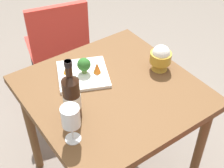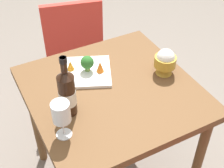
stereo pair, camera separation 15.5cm
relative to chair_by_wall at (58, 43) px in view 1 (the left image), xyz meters
The scene contains 9 objects.
dining_table 0.82m from the chair_by_wall, 82.34° to the left, with size 0.80×0.80×0.74m.
chair_by_wall is the anchor object (origin of this frame).
wine_bottle 0.98m from the chair_by_wall, 67.66° to the left, with size 0.08×0.08×0.30m.
wine_glass 1.11m from the chair_by_wall, 66.55° to the left, with size 0.08×0.08×0.18m.
rice_bowl 0.89m from the chair_by_wall, 102.76° to the left, with size 0.11×0.11×0.14m.
serving_plate 0.69m from the chair_by_wall, 75.03° to the left, with size 0.33×0.33×0.02m.
broccoli_floret 0.72m from the chair_by_wall, 75.78° to the left, with size 0.07×0.07×0.09m.
carrot_garnish_left 0.73m from the chair_by_wall, 81.17° to the left, with size 0.04×0.04×0.06m.
carrot_garnish_right 0.69m from the chair_by_wall, 68.31° to the left, with size 0.04×0.04×0.05m.
Camera 1 is at (0.68, 0.96, 1.78)m, focal length 51.68 mm.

